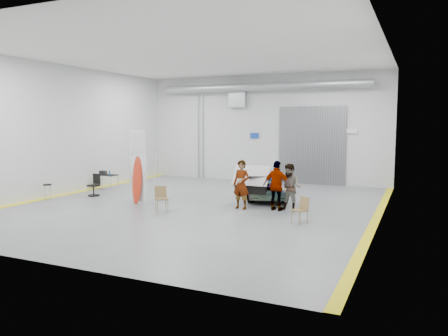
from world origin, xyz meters
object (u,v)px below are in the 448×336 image
at_px(person_b, 290,188).
at_px(surfboard_display, 139,173).
at_px(sedan_car, 267,183).
at_px(office_chair, 94,186).
at_px(folding_chair_near, 162,204).
at_px(folding_chair_far, 300,216).
at_px(work_table, 105,174).
at_px(shop_stool, 48,192).
at_px(person_a, 241,185).
at_px(person_c, 277,186).

xyz_separation_m(person_b, surfboard_display, (-6.03, -1.18, 0.40)).
relative_size(sedan_car, office_chair, 4.47).
bearing_deg(folding_chair_near, folding_chair_far, -41.69).
xyz_separation_m(folding_chair_near, work_table, (-5.64, 3.64, 0.44)).
height_order(surfboard_display, folding_chair_near, surfboard_display).
xyz_separation_m(sedan_car, shop_stool, (-8.40, -4.55, -0.29)).
bearing_deg(folding_chair_far, sedan_car, 155.82).
xyz_separation_m(person_a, person_b, (1.86, 0.31, -0.05)).
height_order(person_a, office_chair, person_a).
distance_m(person_b, work_table, 10.15).
bearing_deg(surfboard_display, person_b, 22.37).
distance_m(person_b, person_c, 0.51).
relative_size(folding_chair_far, office_chair, 0.91).
relative_size(folding_chair_near, shop_stool, 1.34).
xyz_separation_m(sedan_car, office_chair, (-7.35, -2.79, -0.21)).
relative_size(sedan_car, person_c, 2.30).
bearing_deg(office_chair, shop_stool, -115.60).
height_order(sedan_car, person_a, person_a).
bearing_deg(surfboard_display, sedan_car, 52.07).
distance_m(surfboard_display, work_table, 4.90).
distance_m(person_a, surfboard_display, 4.28).
height_order(folding_chair_near, work_table, work_table).
height_order(person_b, work_table, person_b).
height_order(person_b, office_chair, person_b).
bearing_deg(folding_chair_near, person_c, -16.96).
distance_m(folding_chair_far, office_chair, 10.10).
xyz_separation_m(person_c, work_table, (-9.53, 1.68, -0.22)).
bearing_deg(sedan_car, folding_chair_near, 40.34).
height_order(person_a, folding_chair_near, person_a).
distance_m(folding_chair_near, folding_chair_far, 5.25).
bearing_deg(office_chair, folding_chair_far, -3.99).
height_order(folding_chair_far, work_table, work_table).
bearing_deg(shop_stool, person_a, 11.80).
xyz_separation_m(person_b, folding_chair_far, (0.85, -1.87, -0.62)).
distance_m(person_b, folding_chair_far, 2.15).
xyz_separation_m(shop_stool, work_table, (0.13, 3.64, 0.38)).
bearing_deg(person_c, folding_chair_far, 130.97).
relative_size(person_a, surfboard_display, 0.59).
relative_size(folding_chair_far, shop_stool, 1.26).
bearing_deg(office_chair, folding_chair_near, -15.36).
xyz_separation_m(person_c, surfboard_display, (-5.54, -1.09, 0.35)).
relative_size(person_b, work_table, 1.50).
bearing_deg(person_b, sedan_car, 131.02).
bearing_deg(folding_chair_far, office_chair, -154.11).
relative_size(person_a, shop_stool, 2.69).
bearing_deg(surfboard_display, shop_stool, -156.92).
height_order(person_a, surfboard_display, surfboard_display).
xyz_separation_m(person_b, person_c, (-0.49, -0.09, 0.05)).
distance_m(folding_chair_far, shop_stool, 11.02).
bearing_deg(shop_stool, work_table, 87.92).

